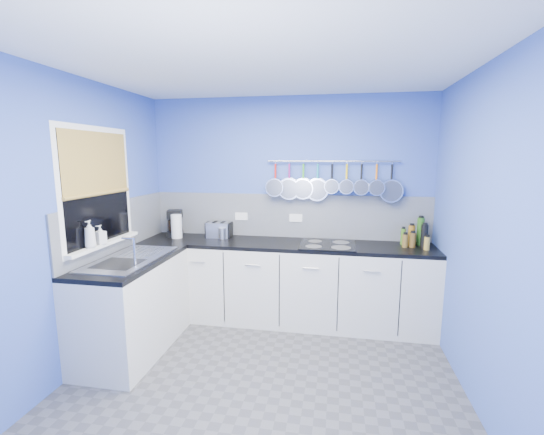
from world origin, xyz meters
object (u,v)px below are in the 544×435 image
(paper_towel, at_px, (177,226))
(toaster, at_px, (219,230))
(canister, at_px, (222,233))
(hob, at_px, (328,245))
(soap_bottle_a, at_px, (90,234))
(soap_bottle_b, at_px, (100,235))
(coffee_maker, at_px, (174,223))

(paper_towel, distance_m, toaster, 0.49)
(canister, height_order, hob, canister)
(soap_bottle_a, bearing_deg, soap_bottle_b, 90.00)
(toaster, bearing_deg, canister, -52.76)
(coffee_maker, bearing_deg, hob, -21.16)
(coffee_maker, bearing_deg, canister, -20.45)
(soap_bottle_b, relative_size, toaster, 0.63)
(coffee_maker, xyz_separation_m, canister, (0.60, -0.05, -0.09))
(soap_bottle_b, bearing_deg, paper_towel, 74.02)
(soap_bottle_b, height_order, paper_towel, soap_bottle_b)
(canister, bearing_deg, paper_towel, -174.28)
(soap_bottle_a, height_order, soap_bottle_b, soap_bottle_a)
(soap_bottle_a, xyz_separation_m, paper_towel, (0.28, 1.12, -0.13))
(soap_bottle_b, height_order, hob, soap_bottle_b)
(toaster, height_order, canister, toaster)
(hob, bearing_deg, coffee_maker, 174.97)
(coffee_maker, bearing_deg, paper_towel, -70.05)
(soap_bottle_b, distance_m, toaster, 1.34)
(hob, bearing_deg, soap_bottle_a, -152.25)
(soap_bottle_a, relative_size, hob, 0.41)
(soap_bottle_b, distance_m, coffee_maker, 1.10)
(toaster, xyz_separation_m, hob, (1.26, -0.18, -0.08))
(canister, xyz_separation_m, hob, (1.20, -0.11, -0.06))
(soap_bottle_a, xyz_separation_m, soap_bottle_b, (0.00, 0.14, -0.03))
(hob, bearing_deg, toaster, 171.70)
(soap_bottle_b, relative_size, paper_towel, 0.63)
(coffee_maker, relative_size, toaster, 1.11)
(coffee_maker, xyz_separation_m, toaster, (0.54, 0.03, -0.06))
(soap_bottle_b, height_order, toaster, soap_bottle_b)
(paper_towel, relative_size, canister, 2.14)
(soap_bottle_a, height_order, toaster, soap_bottle_a)
(hob, bearing_deg, canister, 174.61)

